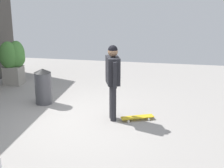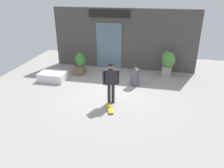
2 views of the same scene
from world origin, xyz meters
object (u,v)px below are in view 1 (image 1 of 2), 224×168
planter_box_right (13,59)px  skateboard (137,117)px  skateboarder (113,75)px  trash_bin (43,86)px

planter_box_right → skateboard: bearing=-118.3°
skateboarder → skateboard: skateboarder is taller
skateboarder → planter_box_right: bearing=128.2°
trash_bin → skateboarder: bearing=-110.4°
planter_box_right → trash_bin: size_ratio=1.43×
planter_box_right → trash_bin: 2.16m
skateboard → planter_box_right: bearing=127.6°
skateboarder → trash_bin: bearing=140.7°
skateboarder → trash_bin: size_ratio=1.85×
skateboarder → trash_bin: (0.71, 1.92, -0.59)m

